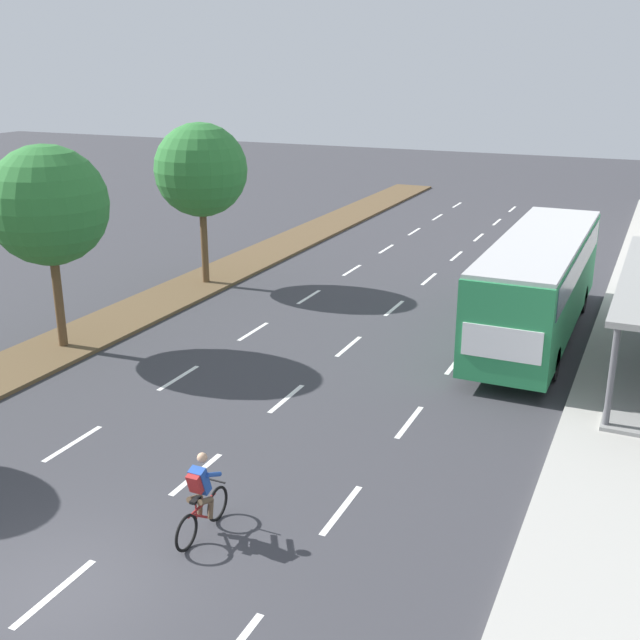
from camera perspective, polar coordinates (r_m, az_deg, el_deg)
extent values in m
plane|color=#38383D|center=(14.89, -18.80, -18.37)|extent=(140.00, 140.00, 0.00)
cube|color=brown|center=(34.17, -6.50, 3.77)|extent=(2.60, 52.00, 0.12)
cube|color=white|center=(19.68, -17.76, -8.66)|extent=(0.14, 1.98, 0.01)
cube|color=white|center=(22.80, -10.39, -4.21)|extent=(0.14, 1.98, 0.01)
cube|color=white|center=(26.30, -4.94, -0.84)|extent=(0.14, 1.98, 0.01)
cube|color=white|center=(30.06, -0.83, 1.72)|extent=(0.14, 1.98, 0.01)
cube|color=white|center=(33.97, 2.37, 3.69)|extent=(0.14, 1.98, 0.01)
cube|color=white|center=(38.01, 4.90, 5.25)|extent=(0.14, 1.98, 0.01)
cube|color=white|center=(42.13, 6.96, 6.49)|extent=(0.14, 1.98, 0.01)
cube|color=white|center=(46.30, 8.65, 7.51)|extent=(0.14, 1.98, 0.01)
cube|color=white|center=(50.53, 10.07, 8.35)|extent=(0.14, 1.98, 0.01)
cube|color=white|center=(14.85, -18.98, -18.49)|extent=(0.14, 1.98, 0.01)
cube|color=white|center=(17.71, -9.10, -11.14)|extent=(0.14, 1.98, 0.01)
cube|color=white|center=(21.12, -2.49, -5.80)|extent=(0.14, 1.98, 0.01)
cube|color=white|center=(24.86, 2.12, -1.95)|extent=(0.14, 1.98, 0.01)
cube|color=white|center=(28.80, 5.49, 0.88)|extent=(0.14, 1.98, 0.01)
cube|color=white|center=(32.87, 8.04, 3.01)|extent=(0.14, 1.98, 0.01)
cube|color=white|center=(37.03, 10.02, 4.67)|extent=(0.14, 1.98, 0.01)
cube|color=white|center=(41.24, 11.61, 5.99)|extent=(0.14, 1.98, 0.01)
cube|color=white|center=(45.50, 12.91, 7.06)|extent=(0.14, 1.98, 0.01)
cube|color=white|center=(49.79, 13.99, 7.94)|extent=(0.14, 1.98, 0.01)
cube|color=white|center=(16.27, 1.60, -13.81)|extent=(0.14, 1.98, 0.01)
cube|color=white|center=(19.93, 6.61, -7.48)|extent=(0.14, 1.98, 0.01)
cube|color=white|center=(23.86, 9.93, -3.14)|extent=(0.14, 1.98, 0.01)
cube|color=white|center=(27.94, 12.28, -0.04)|extent=(0.14, 1.98, 0.01)
cube|color=white|center=(32.12, 14.02, 2.26)|extent=(0.14, 1.98, 0.01)
cube|color=white|center=(36.36, 15.37, 4.03)|extent=(0.14, 1.98, 0.01)
cube|color=white|center=(40.64, 16.43, 5.43)|extent=(0.14, 1.98, 0.01)
cube|color=white|center=(44.96, 17.30, 6.55)|extent=(0.14, 1.98, 0.01)
cube|color=white|center=(49.30, 18.01, 7.48)|extent=(0.14, 1.98, 0.01)
cylinder|color=#56565B|center=(19.89, 20.71, -3.81)|extent=(0.16, 0.16, 2.60)
cylinder|color=#56565B|center=(28.64, 22.20, 2.68)|extent=(0.16, 0.16, 2.60)
cube|color=#28844C|center=(26.13, 15.79, 2.62)|extent=(2.50, 11.20, 2.80)
cube|color=#2D3D4C|center=(25.92, 15.95, 4.43)|extent=(2.54, 10.30, 0.90)
cube|color=#B7B7B7|center=(25.78, 16.07, 5.74)|extent=(2.45, 10.98, 0.12)
cube|color=#2D3D4C|center=(31.46, 17.51, 5.76)|extent=(2.25, 0.06, 1.54)
cube|color=white|center=(20.89, 13.24, -1.71)|extent=(2.12, 0.04, 0.90)
cylinder|color=black|center=(29.95, 14.57, 2.04)|extent=(0.30, 1.00, 1.00)
cylinder|color=black|center=(29.69, 18.74, 1.50)|extent=(0.30, 1.00, 1.00)
cylinder|color=black|center=(23.46, 11.48, -2.31)|extent=(0.30, 1.00, 1.00)
cylinder|color=black|center=(23.13, 16.78, -3.06)|extent=(0.30, 1.00, 1.00)
torus|color=black|center=(15.91, -7.56, -13.28)|extent=(0.06, 0.72, 0.72)
torus|color=black|center=(15.14, -9.82, -15.21)|extent=(0.06, 0.72, 0.72)
cylinder|color=maroon|center=(15.37, -8.71, -13.34)|extent=(0.05, 0.94, 0.05)
cylinder|color=maroon|center=(15.40, -8.88, -14.09)|extent=(0.05, 0.57, 0.42)
cylinder|color=maroon|center=(15.22, -9.13, -13.63)|extent=(0.04, 0.04, 0.40)
cube|color=black|center=(15.12, -9.17, -12.99)|extent=(0.12, 0.24, 0.06)
cylinder|color=black|center=(15.59, -7.75, -11.65)|extent=(0.46, 0.04, 0.04)
cube|color=#234CA8|center=(15.08, -8.85, -11.60)|extent=(0.30, 0.36, 0.59)
cube|color=#A82323|center=(14.95, -9.20, -11.81)|extent=(0.26, 0.26, 0.42)
sphere|color=tan|center=(14.96, -8.68, -10.01)|extent=(0.20, 0.20, 0.20)
cylinder|color=brown|center=(15.32, -9.23, -12.84)|extent=(0.12, 0.42, 0.25)
cylinder|color=brown|center=(15.57, -8.83, -13.37)|extent=(0.10, 0.17, 0.41)
cylinder|color=brown|center=(15.20, -8.45, -13.06)|extent=(0.12, 0.42, 0.25)
cylinder|color=brown|center=(15.46, -8.06, -13.59)|extent=(0.10, 0.17, 0.41)
cylinder|color=#234CA8|center=(15.29, -8.95, -10.93)|extent=(0.09, 0.47, 0.28)
cylinder|color=#234CA8|center=(15.13, -7.85, -11.22)|extent=(0.09, 0.47, 0.28)
cylinder|color=brown|center=(25.49, -18.73, 1.53)|extent=(0.28, 0.28, 3.11)
sphere|color=#2D7533|center=(24.84, -19.42, 7.99)|extent=(3.64, 3.64, 3.64)
cylinder|color=brown|center=(31.69, -8.52, 5.58)|extent=(0.28, 0.28, 3.17)
sphere|color=#2D7533|center=(31.17, -8.78, 10.89)|extent=(3.66, 3.66, 3.66)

